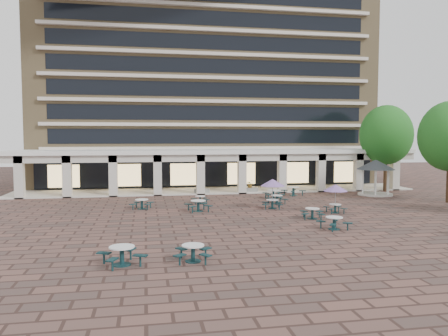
{
  "coord_description": "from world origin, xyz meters",
  "views": [
    {
      "loc": [
        -7.45,
        -30.54,
        5.66
      ],
      "look_at": [
        -1.42,
        3.0,
        3.28
      ],
      "focal_mm": 35.0,
      "sensor_mm": 36.0,
      "label": 1
    }
  ],
  "objects_px": {
    "picnic_table_2": "(334,222)",
    "planter_right": "(250,187)",
    "picnic_table_1": "(122,254)",
    "picnic_table_0": "(193,252)",
    "planter_left": "(202,190)",
    "gazebo": "(376,169)"
  },
  "relations": [
    {
      "from": "gazebo",
      "to": "picnic_table_2",
      "type": "bearing_deg",
      "value": -126.87
    },
    {
      "from": "picnic_table_2",
      "to": "gazebo",
      "type": "bearing_deg",
      "value": 39.29
    },
    {
      "from": "planter_left",
      "to": "planter_right",
      "type": "bearing_deg",
      "value": 0.0
    },
    {
      "from": "picnic_table_0",
      "to": "picnic_table_1",
      "type": "relative_size",
      "value": 0.83
    },
    {
      "from": "planter_left",
      "to": "planter_right",
      "type": "height_order",
      "value": "planter_right"
    },
    {
      "from": "gazebo",
      "to": "planter_left",
      "type": "height_order",
      "value": "gazebo"
    },
    {
      "from": "gazebo",
      "to": "planter_right",
      "type": "distance_m",
      "value": 12.55
    },
    {
      "from": "picnic_table_0",
      "to": "gazebo",
      "type": "bearing_deg",
      "value": 52.74
    },
    {
      "from": "picnic_table_0",
      "to": "picnic_table_2",
      "type": "relative_size",
      "value": 0.95
    },
    {
      "from": "picnic_table_1",
      "to": "planter_left",
      "type": "distance_m",
      "value": 24.8
    },
    {
      "from": "picnic_table_1",
      "to": "planter_left",
      "type": "bearing_deg",
      "value": 53.14
    },
    {
      "from": "planter_right",
      "to": "picnic_table_1",
      "type": "bearing_deg",
      "value": -115.97
    },
    {
      "from": "picnic_table_2",
      "to": "planter_right",
      "type": "relative_size",
      "value": 1.35
    },
    {
      "from": "picnic_table_0",
      "to": "gazebo",
      "type": "relative_size",
      "value": 0.52
    },
    {
      "from": "picnic_table_0",
      "to": "planter_right",
      "type": "height_order",
      "value": "planter_right"
    },
    {
      "from": "picnic_table_0",
      "to": "planter_right",
      "type": "distance_m",
      "value": 25.36
    },
    {
      "from": "picnic_table_0",
      "to": "planter_left",
      "type": "height_order",
      "value": "planter_left"
    },
    {
      "from": "picnic_table_0",
      "to": "planter_left",
      "type": "bearing_deg",
      "value": 89.9
    },
    {
      "from": "picnic_table_2",
      "to": "planter_right",
      "type": "bearing_deg",
      "value": 78.81
    },
    {
      "from": "picnic_table_2",
      "to": "planter_right",
      "type": "xyz_separation_m",
      "value": [
        -0.86,
        18.47,
        0.07
      ]
    },
    {
      "from": "gazebo",
      "to": "planter_left",
      "type": "distance_m",
      "value": 17.34
    },
    {
      "from": "planter_left",
      "to": "picnic_table_0",
      "type": "bearing_deg",
      "value": -98.23
    }
  ]
}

